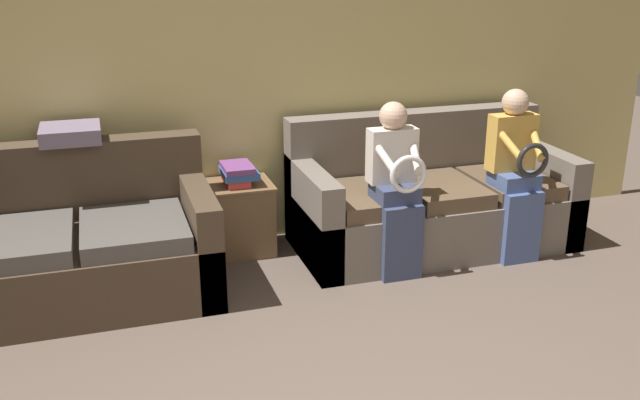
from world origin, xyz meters
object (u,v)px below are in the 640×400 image
object	(u,v)px
couch_main	(430,201)
child_left_seated	(396,182)
child_right_seated	(516,168)
book_stack	(238,173)
throw_pillow	(70,133)
side_shelf	(239,217)
couch_side	(79,248)

from	to	relation	value
couch_main	child_left_seated	size ratio (longest dim) A/B	1.73
child_right_seated	book_stack	bearing A→B (deg)	160.63
couch_main	throw_pillow	distance (m)	2.59
child_right_seated	child_left_seated	bearing A→B (deg)	-179.81
couch_main	book_stack	distance (m)	1.45
child_left_seated	throw_pillow	bearing A→B (deg)	163.07
child_right_seated	couch_main	bearing A→B (deg)	139.29
child_left_seated	child_right_seated	world-z (taller)	child_right_seated
throw_pillow	side_shelf	bearing A→B (deg)	2.19
book_stack	throw_pillow	world-z (taller)	throw_pillow
child_left_seated	child_right_seated	xyz separation A→B (m)	(0.92, 0.00, 0.01)
child_right_seated	throw_pillow	bearing A→B (deg)	168.21
child_right_seated	side_shelf	world-z (taller)	child_right_seated
couch_side	side_shelf	xyz separation A→B (m)	(1.11, 0.39, -0.05)
couch_main	throw_pillow	bearing A→B (deg)	174.91
book_stack	throw_pillow	bearing A→B (deg)	-178.02
couch_main	child_right_seated	size ratio (longest dim) A/B	1.69
couch_side	book_stack	bearing A→B (deg)	18.99
child_right_seated	book_stack	world-z (taller)	child_right_seated
couch_side	throw_pillow	bearing A→B (deg)	87.38
child_right_seated	throw_pillow	distance (m)	3.03
side_shelf	child_left_seated	bearing A→B (deg)	-34.99
couch_main	book_stack	xyz separation A→B (m)	(-1.40, 0.26, 0.28)
couch_side	child_left_seated	bearing A→B (deg)	-7.67
couch_main	child_left_seated	distance (m)	0.68
couch_side	child_left_seated	xyz separation A→B (m)	(2.05, -0.28, 0.32)
couch_main	book_stack	bearing A→B (deg)	169.50
side_shelf	throw_pillow	xyz separation A→B (m)	(-1.09, -0.04, 0.72)
side_shelf	book_stack	world-z (taller)	book_stack
child_left_seated	throw_pillow	xyz separation A→B (m)	(-2.04, 0.62, 0.34)
child_right_seated	couch_side	bearing A→B (deg)	174.74
child_left_seated	book_stack	distance (m)	1.15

